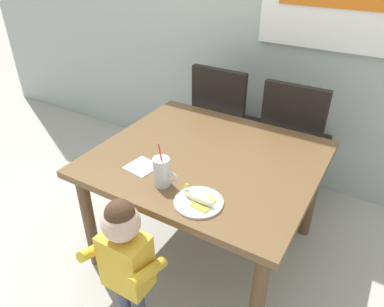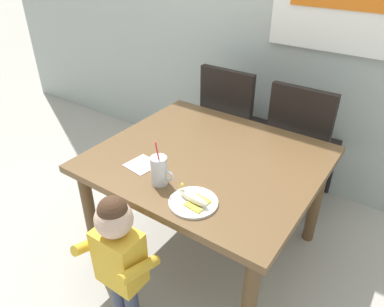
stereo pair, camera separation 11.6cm
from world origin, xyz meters
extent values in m
plane|color=#B7B2A8|center=(0.00, 0.00, 0.00)|extent=(24.00, 24.00, 0.00)
cube|color=brown|center=(0.00, 0.00, 0.68)|extent=(1.21, 1.08, 0.04)
cylinder|color=brown|center=(-0.53, -0.46, 0.33)|extent=(0.07, 0.07, 0.66)
cylinder|color=brown|center=(0.53, -0.46, 0.33)|extent=(0.07, 0.07, 0.66)
cylinder|color=brown|center=(-0.53, 0.46, 0.33)|extent=(0.07, 0.07, 0.66)
cylinder|color=brown|center=(0.53, 0.46, 0.33)|extent=(0.07, 0.07, 0.66)
cube|color=black|center=(-0.28, 0.88, 0.45)|extent=(0.44, 0.44, 0.06)
cube|color=black|center=(-0.28, 0.68, 0.72)|extent=(0.42, 0.05, 0.48)
cylinder|color=black|center=(-0.09, 1.07, 0.21)|extent=(0.04, 0.04, 0.42)
cylinder|color=black|center=(-0.47, 1.07, 0.21)|extent=(0.04, 0.04, 0.42)
cylinder|color=black|center=(-0.09, 0.69, 0.21)|extent=(0.04, 0.04, 0.42)
cylinder|color=black|center=(-0.47, 0.69, 0.21)|extent=(0.04, 0.04, 0.42)
cube|color=black|center=(0.28, 0.85, 0.45)|extent=(0.44, 0.44, 0.06)
cube|color=black|center=(0.28, 0.65, 0.72)|extent=(0.42, 0.05, 0.48)
cylinder|color=black|center=(0.47, 1.04, 0.21)|extent=(0.04, 0.04, 0.42)
cylinder|color=black|center=(0.09, 1.04, 0.21)|extent=(0.04, 0.04, 0.42)
cylinder|color=black|center=(0.47, 0.66, 0.21)|extent=(0.04, 0.04, 0.42)
cylinder|color=black|center=(0.09, 0.66, 0.21)|extent=(0.04, 0.04, 0.42)
cylinder|color=#3F4760|center=(-0.09, -0.69, 0.17)|extent=(0.07, 0.07, 0.34)
cylinder|color=#3F4760|center=(0.00, -0.69, 0.17)|extent=(0.07, 0.07, 0.34)
cube|color=gold|center=(-0.04, -0.69, 0.49)|extent=(0.22, 0.15, 0.30)
sphere|color=beige|center=(-0.04, -0.69, 0.72)|extent=(0.17, 0.17, 0.17)
sphere|color=#472D1E|center=(-0.04, -0.69, 0.77)|extent=(0.13, 0.13, 0.13)
cylinder|color=gold|center=(-0.18, -0.71, 0.52)|extent=(0.05, 0.24, 0.13)
cylinder|color=gold|center=(0.10, -0.71, 0.52)|extent=(0.05, 0.24, 0.13)
cylinder|color=silver|center=(-0.06, -0.35, 0.78)|extent=(0.08, 0.08, 0.15)
cylinder|color=#B2D184|center=(-0.06, -0.35, 0.75)|extent=(0.07, 0.07, 0.08)
torus|color=silver|center=(0.00, -0.35, 0.77)|extent=(0.06, 0.01, 0.06)
cylinder|color=#E5333F|center=(-0.05, -0.36, 0.85)|extent=(0.01, 0.05, 0.22)
cylinder|color=white|center=(0.17, -0.39, 0.71)|extent=(0.23, 0.23, 0.01)
ellipsoid|color=#F4EAC6|center=(0.17, -0.39, 0.74)|extent=(0.17, 0.07, 0.04)
cube|color=yellow|center=(0.19, -0.42, 0.72)|extent=(0.09, 0.04, 0.01)
cube|color=yellow|center=(0.19, -0.35, 0.72)|extent=(0.09, 0.04, 0.01)
cylinder|color=yellow|center=(0.09, -0.38, 0.77)|extent=(0.02, 0.01, 0.03)
cube|color=silver|center=(-0.24, -0.28, 0.71)|extent=(0.17, 0.17, 0.00)
camera|label=1|loc=(0.80, -1.51, 1.77)|focal=33.63mm
camera|label=2|loc=(0.90, -1.45, 1.77)|focal=33.63mm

